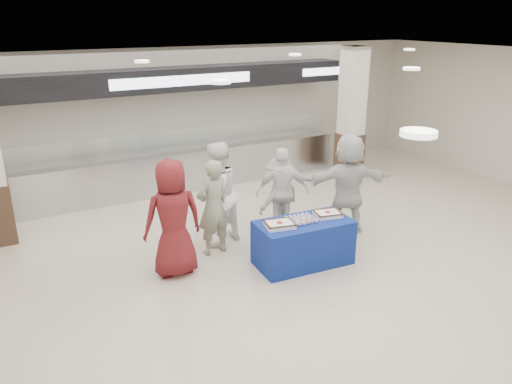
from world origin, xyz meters
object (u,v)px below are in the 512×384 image
civilian_maroon (173,218)px  chef_tall (217,195)px  soldier_a (213,208)px  civilian_white (348,184)px  display_table (303,243)px  sheet_cake_right (328,213)px  sheet_cake_left (280,224)px  chef_short (283,192)px  cupcake_tray (301,219)px  soldier_b (279,195)px

civilian_maroon → chef_tall: (1.05, 0.66, -0.01)m
soldier_a → civilian_white: bearing=165.6°
display_table → sheet_cake_right: (0.47, 0.00, 0.42)m
sheet_cake_left → chef_short: 1.41m
cupcake_tray → chef_tall: size_ratio=0.22×
civilian_white → sheet_cake_right: bearing=55.8°
display_table → soldier_b: size_ratio=1.06×
civilian_maroon → chef_tall: civilian_maroon is taller
soldier_a → chef_tall: (0.21, 0.30, 0.10)m
display_table → soldier_b: soldier_b is taller
sheet_cake_left → cupcake_tray: size_ratio=1.26×
civilian_white → soldier_b: bearing=-8.2°
civilian_white → chef_tall: bearing=4.2°
display_table → chef_tall: (-0.90, 1.37, 0.56)m
display_table → chef_short: size_ratio=0.93×
sheet_cake_left → soldier_b: (0.79, 1.29, -0.07)m
cupcake_tray → chef_tall: chef_tall is taller
chef_short → sheet_cake_left: bearing=78.4°
cupcake_tray → soldier_a: (-1.08, 1.05, 0.05)m
sheet_cake_left → cupcake_tray: (0.42, 0.02, -0.02)m
soldier_b → civilian_white: 1.29m
sheet_cake_right → civilian_white: (0.98, 0.70, 0.15)m
chef_short → civilian_maroon: bearing=33.6°
civilian_maroon → soldier_a: (0.84, 0.36, -0.10)m
display_table → cupcake_tray: size_ratio=3.84×
display_table → sheet_cake_right: size_ratio=3.23×
soldier_a → soldier_b: 1.47m
chef_tall → soldier_b: size_ratio=1.28×
civilian_maroon → soldier_b: bearing=-162.1°
civilian_maroon → chef_tall: 1.24m
soldier_a → sheet_cake_left: bearing=115.5°
cupcake_tray → sheet_cake_left: bearing=-177.1°
display_table → cupcake_tray: bearing=146.8°
sheet_cake_left → civilian_maroon: size_ratio=0.27×
sheet_cake_right → chef_short: bearing=97.0°
soldier_a → chef_tall: 0.38m
display_table → civilian_white: 1.71m
soldier_b → chef_short: bearing=71.4°
cupcake_tray → chef_tall: 1.61m
sheet_cake_left → civilian_maroon: bearing=154.5°
sheet_cake_right → soldier_a: size_ratio=0.29×
display_table → chef_short: (0.33, 1.17, 0.46)m
display_table → civilian_maroon: size_ratio=0.83×
display_table → civilian_white: (1.45, 0.70, 0.57)m
sheet_cake_left → soldier_a: size_ratio=0.30×
display_table → chef_short: chef_short is taller
cupcake_tray → civilian_maroon: size_ratio=0.21×
cupcake_tray → civilian_white: civilian_white is taller
cupcake_tray → civilian_maroon: civilian_maroon is taller
cupcake_tray → soldier_b: soldier_b is taller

